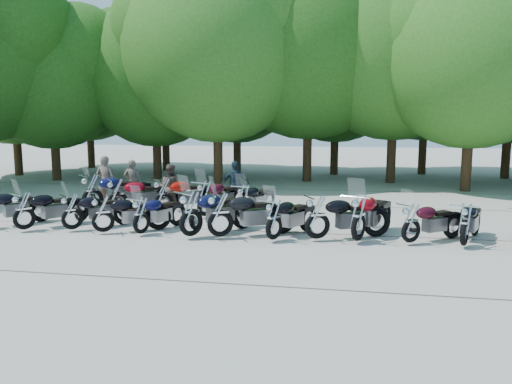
% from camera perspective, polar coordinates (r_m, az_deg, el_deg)
% --- Properties ---
extents(ground, '(90.00, 90.00, 0.00)m').
position_cam_1_polar(ground, '(12.45, -1.22, -6.00)').
color(ground, '#A8A298').
rests_on(ground, ground).
extents(tree_0, '(7.50, 7.50, 9.21)m').
position_cam_1_polar(tree_0, '(30.62, -26.07, 11.93)').
color(tree_0, '#3A2614').
rests_on(tree_0, ground).
extents(tree_1, '(6.97, 6.97, 8.55)m').
position_cam_1_polar(tree_1, '(27.27, -22.35, 11.88)').
color(tree_1, '#3A2614').
rests_on(tree_1, ground).
extents(tree_2, '(7.31, 7.31, 8.97)m').
position_cam_1_polar(tree_2, '(26.58, -11.48, 12.97)').
color(tree_2, '#3A2614').
rests_on(tree_2, ground).
extents(tree_3, '(8.70, 8.70, 10.67)m').
position_cam_1_polar(tree_3, '(24.04, -4.50, 16.04)').
color(tree_3, '#3A2614').
rests_on(tree_3, ground).
extents(tree_4, '(9.13, 9.13, 11.20)m').
position_cam_1_polar(tree_4, '(25.24, 6.06, 16.37)').
color(tree_4, '#3A2614').
rests_on(tree_4, ground).
extents(tree_5, '(9.04, 9.04, 11.10)m').
position_cam_1_polar(tree_5, '(25.38, 15.67, 15.93)').
color(tree_5, '#3A2614').
rests_on(tree_5, ground).
extents(tree_6, '(8.00, 8.00, 9.82)m').
position_cam_1_polar(tree_6, '(23.39, 23.58, 14.35)').
color(tree_6, '#3A2614').
rests_on(tree_6, ground).
extents(tree_9, '(7.59, 7.59, 9.32)m').
position_cam_1_polar(tree_9, '(33.53, -18.68, 12.06)').
color(tree_9, '#3A2614').
rests_on(tree_9, ground).
extents(tree_10, '(7.78, 7.78, 9.55)m').
position_cam_1_polar(tree_10, '(30.82, -10.46, 12.98)').
color(tree_10, '#3A2614').
rests_on(tree_10, ground).
extents(tree_11, '(7.56, 7.56, 9.28)m').
position_cam_1_polar(tree_11, '(29.02, -2.21, 13.09)').
color(tree_11, '#3A2614').
rests_on(tree_11, ground).
extents(tree_12, '(7.88, 7.88, 9.67)m').
position_cam_1_polar(tree_12, '(28.43, 9.15, 13.55)').
color(tree_12, '#3A2614').
rests_on(tree_12, ground).
extents(tree_13, '(8.31, 8.31, 10.20)m').
position_cam_1_polar(tree_13, '(29.77, 18.92, 13.58)').
color(tree_13, '#3A2614').
rests_on(tree_13, ground).
extents(motorcycle_1, '(1.74, 2.21, 1.24)m').
position_cam_1_polar(motorcycle_1, '(15.13, -25.01, -1.82)').
color(motorcycle_1, black).
rests_on(motorcycle_1, ground).
extents(motorcycle_2, '(1.88, 1.96, 1.18)m').
position_cam_1_polar(motorcycle_2, '(14.65, -20.30, -1.99)').
color(motorcycle_2, black).
rests_on(motorcycle_2, ground).
extents(motorcycle_3, '(2.11, 1.62, 1.18)m').
position_cam_1_polar(motorcycle_3, '(14.04, -17.10, -2.28)').
color(motorcycle_3, black).
rests_on(motorcycle_3, ground).
extents(motorcycle_4, '(1.31, 2.13, 1.15)m').
position_cam_1_polar(motorcycle_4, '(13.60, -13.00, -2.50)').
color(motorcycle_4, '#0C0D36').
rests_on(motorcycle_4, ground).
extents(motorcycle_5, '(2.11, 2.45, 1.41)m').
position_cam_1_polar(motorcycle_5, '(12.99, -7.45, -2.28)').
color(motorcycle_5, black).
rests_on(motorcycle_5, ground).
extents(motorcycle_6, '(2.47, 1.89, 1.38)m').
position_cam_1_polar(motorcycle_6, '(12.87, -4.10, -2.41)').
color(motorcycle_6, black).
rests_on(motorcycle_6, ground).
extents(motorcycle_7, '(1.62, 2.22, 1.23)m').
position_cam_1_polar(motorcycle_7, '(12.57, 2.06, -3.00)').
color(motorcycle_7, black).
rests_on(motorcycle_7, ground).
extents(motorcycle_8, '(2.42, 1.70, 1.33)m').
position_cam_1_polar(motorcycle_8, '(12.71, 7.06, -2.70)').
color(motorcycle_8, black).
rests_on(motorcycle_8, ground).
extents(motorcycle_9, '(1.70, 2.57, 1.40)m').
position_cam_1_polar(motorcycle_9, '(12.67, 11.65, -2.68)').
color(motorcycle_9, maroon).
rests_on(motorcycle_9, ground).
extents(motorcycle_10, '(2.02, 1.79, 1.18)m').
position_cam_1_polar(motorcycle_10, '(12.85, 17.33, -3.25)').
color(motorcycle_10, '#330612').
rests_on(motorcycle_10, ground).
extents(motorcycle_11, '(1.44, 2.27, 1.23)m').
position_cam_1_polar(motorcycle_11, '(12.97, 22.79, -3.28)').
color(motorcycle_11, black).
rests_on(motorcycle_11, ground).
extents(motorcycle_14, '(2.26, 2.45, 1.45)m').
position_cam_1_polar(motorcycle_14, '(17.37, -18.22, 0.10)').
color(motorcycle_14, '#0E113F').
rests_on(motorcycle_14, ground).
extents(motorcycle_15, '(2.33, 1.90, 1.32)m').
position_cam_1_polar(motorcycle_15, '(16.85, -15.55, -0.25)').
color(motorcycle_15, maroon).
rests_on(motorcycle_15, ground).
extents(motorcycle_16, '(2.27, 2.20, 1.37)m').
position_cam_1_polar(motorcycle_16, '(16.28, -10.52, -0.28)').
color(motorcycle_16, '#980E05').
rests_on(motorcycle_16, ground).
extents(motorcycle_17, '(1.67, 2.41, 1.32)m').
position_cam_1_polar(motorcycle_17, '(15.68, -5.86, -0.60)').
color(motorcycle_17, '#3D0818').
rests_on(motorcycle_17, ground).
extents(motorcycle_18, '(1.38, 2.24, 1.22)m').
position_cam_1_polar(motorcycle_18, '(15.40, -1.41, -0.92)').
color(motorcycle_18, black).
rests_on(motorcycle_18, ground).
extents(rider_0, '(0.70, 0.49, 1.83)m').
position_cam_1_polar(rider_0, '(18.22, -16.81, 1.14)').
color(rider_0, brown).
rests_on(rider_0, ground).
extents(rider_1, '(0.78, 0.62, 1.58)m').
position_cam_1_polar(rider_1, '(17.16, -9.81, 0.53)').
color(rider_1, brown).
rests_on(rider_1, ground).
extents(rider_2, '(1.04, 0.66, 1.65)m').
position_cam_1_polar(rider_2, '(17.38, -2.38, 0.86)').
color(rider_2, '#1C303A').
rests_on(rider_2, ground).
extents(rider_3, '(0.70, 0.57, 1.64)m').
position_cam_1_polar(rider_3, '(18.59, -13.96, 1.09)').
color(rider_3, brown).
rests_on(rider_3, ground).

